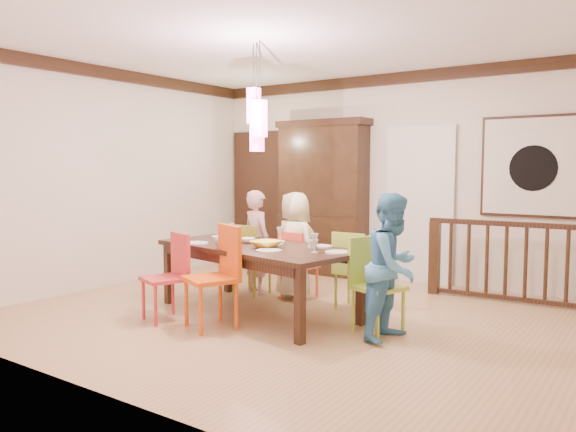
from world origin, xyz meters
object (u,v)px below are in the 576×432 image
Objects in this scene: person_far_left at (257,242)px; person_end_right at (393,267)px; person_far_mid at (295,245)px; chair_end_right at (378,279)px; china_hutch at (323,197)px; dining_table at (258,252)px; chair_far_left at (252,254)px; balustrade at (526,262)px.

person_end_right is (2.21, -0.80, 0.03)m from person_far_left.
chair_end_right is at bearing 170.21° from person_far_mid.
person_end_right is (2.24, -2.45, -0.47)m from china_hutch.
person_far_left is 2.35m from person_end_right.
china_hutch is at bearing 115.59° from dining_table.
chair_far_left is 3.26m from balustrade.
person_far_left is 0.55m from person_far_mid.
chair_far_left reaches higher than dining_table.
balustrade is (2.96, -0.35, -0.65)m from china_hutch.
person_far_mid is at bearing 105.21° from dining_table.
dining_table is 0.97m from chair_far_left.
balustrade is at bearing -134.52° from person_far_mid.
chair_end_right is at bearing -49.11° from china_hutch.
china_hutch reaches higher than person_end_right.
chair_far_left is at bearing 96.49° from person_far_left.
person_far_left is at bearing -105.94° from chair_far_left.
chair_far_left is 0.96× the size of chair_end_right.
person_far_left is at bearing -88.90° from china_hutch.
china_hutch is at bearing 60.94° from chair_end_right.
person_end_right reaches higher than balustrade.
person_end_right is at bearing 170.64° from person_far_mid.
person_end_right is at bearing 160.37° from chair_far_left.
china_hutch is (-0.65, 2.44, 0.47)m from dining_table.
balustrade is 3.20m from person_far_left.
person_end_right is at bearing -111.69° from balustrade.
person_end_right reaches higher than chair_far_left.
person_end_right reaches higher than person_far_left.
china_hutch is at bearing -68.32° from person_far_left.
person_far_left is (-2.02, 0.72, 0.13)m from chair_end_right.
chair_end_right reaches higher than dining_table.
balustrade is at bearing -135.43° from person_far_left.
balustrade reaches higher than dining_table.
person_far_mid is (-1.47, 0.75, 0.12)m from chair_end_right.
person_far_left reaches higher than balustrade.
dining_table is 1.89× the size of person_far_mid.
dining_table is 2.67× the size of chair_end_right.
person_far_mid is at bearing -170.41° from chair_far_left.
dining_table is 0.82m from person_far_mid.
chair_far_left is 2.35m from person_end_right.
person_far_mid reaches higher than chair_end_right.
person_end_right is (2.23, -0.71, 0.17)m from chair_far_left.
person_far_left is (-0.62, 0.79, -0.02)m from dining_table.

